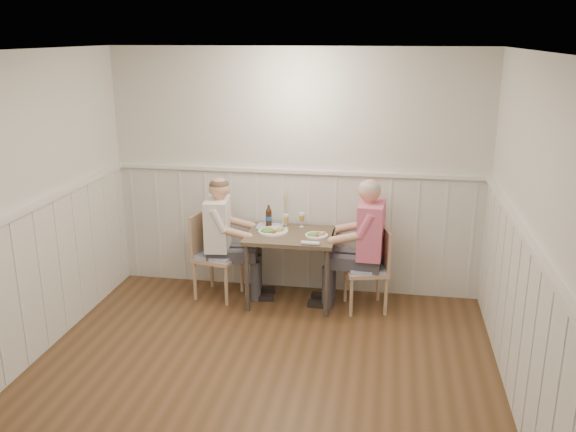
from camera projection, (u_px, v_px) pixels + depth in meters
The scene contains 16 objects.
ground_plane at pixel (250, 399), 4.72m from camera, with size 4.50×4.50×0.00m, color #4C331B.
room_shell at pixel (247, 212), 4.28m from camera, with size 4.04×4.54×2.60m.
wainscot at pixel (267, 283), 5.17m from camera, with size 4.00×4.49×1.34m.
dining_table at pixel (291, 243), 6.27m from camera, with size 0.91×0.70×0.75m.
chair_right at pixel (371, 265), 6.16m from camera, with size 0.49×0.49×0.86m.
chair_left at pixel (213, 252), 6.47m from camera, with size 0.51×0.51×0.92m.
man_in_pink at pixel (366, 255), 6.14m from camera, with size 0.66×0.46×1.38m.
diner_cream at pixel (222, 247), 6.42m from camera, with size 0.65×0.45×1.33m.
plate_man at pixel (316, 234), 6.16m from camera, with size 0.23×0.23×0.06m.
plate_diner at pixel (271, 230), 6.27m from camera, with size 0.31×0.31×0.08m.
beer_glass_a at pixel (302, 218), 6.43m from camera, with size 0.06×0.06×0.15m.
beer_glass_b at pixel (286, 219), 6.38m from camera, with size 0.06×0.06×0.15m.
beer_bottle at pixel (269, 217), 6.45m from camera, with size 0.07×0.07×0.23m.
rolled_napkin at pixel (310, 243), 5.90m from camera, with size 0.18×0.04×0.04m.
grass_vase at pixel (284, 208), 6.50m from camera, with size 0.05×0.05×0.39m.
gingham_mat at pixel (270, 226), 6.48m from camera, with size 0.28×0.23×0.01m.
Camera 1 is at (0.98, -4.00, 2.72)m, focal length 38.00 mm.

